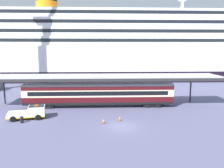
# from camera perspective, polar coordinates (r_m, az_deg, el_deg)

# --- Properties ---
(ground_plane) EXTENTS (400.00, 400.00, 0.00)m
(ground_plane) POSITION_cam_1_polar(r_m,az_deg,el_deg) (30.26, 2.40, -10.61)
(ground_plane) COLOR slate
(cruise_ship) EXTENTS (143.35, 22.75, 30.15)m
(cruise_ship) POSITION_cam_1_polar(r_m,az_deg,el_deg) (79.62, -12.08, 8.78)
(cruise_ship) COLOR black
(cruise_ship) RESTS_ON ground
(platform_canopy) EXTENTS (41.76, 5.61, 5.50)m
(platform_canopy) POSITION_cam_1_polar(r_m,az_deg,el_deg) (39.75, -3.37, 1.83)
(platform_canopy) COLOR #B6B6B6
(platform_canopy) RESTS_ON ground
(train_carriage) EXTENTS (25.71, 2.81, 4.11)m
(train_carriage) POSITION_cam_1_polar(r_m,az_deg,el_deg) (39.79, -3.34, -2.43)
(train_carriage) COLOR black
(train_carriage) RESTS_ON ground
(service_truck) EXTENTS (5.50, 3.02, 2.02)m
(service_truck) POSITION_cam_1_polar(r_m,az_deg,el_deg) (35.27, -19.83, -6.63)
(service_truck) COLOR white
(service_truck) RESTS_ON ground
(traffic_cone_near) EXTENTS (0.36, 0.36, 0.74)m
(traffic_cone_near) POSITION_cam_1_polar(r_m,az_deg,el_deg) (31.34, -2.15, -9.21)
(traffic_cone_near) COLOR black
(traffic_cone_near) RESTS_ON ground
(traffic_cone_mid) EXTENTS (0.36, 0.36, 0.71)m
(traffic_cone_mid) POSITION_cam_1_polar(r_m,az_deg,el_deg) (32.46, 1.96, -8.61)
(traffic_cone_mid) COLOR black
(traffic_cone_mid) RESTS_ON ground
(quay_bollard) EXTENTS (0.48, 0.48, 0.96)m
(quay_bollard) POSITION_cam_1_polar(r_m,az_deg,el_deg) (33.86, -21.66, -8.20)
(quay_bollard) COLOR black
(quay_bollard) RESTS_ON ground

